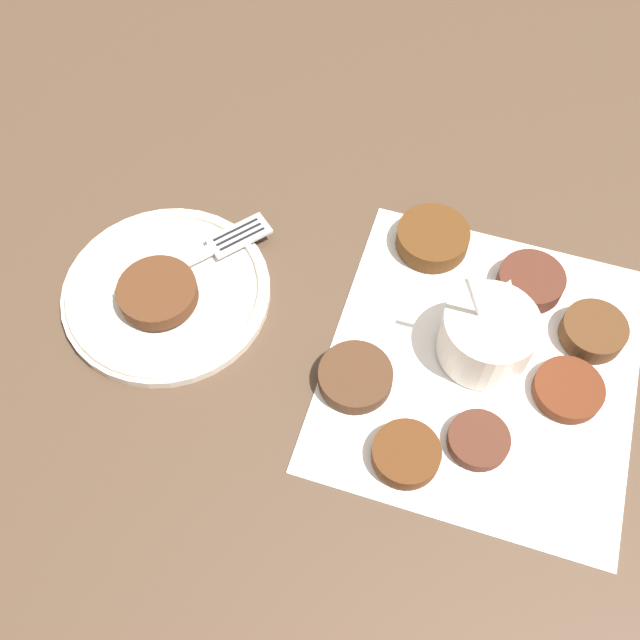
{
  "coord_description": "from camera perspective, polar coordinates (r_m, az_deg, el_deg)",
  "views": [
    {
      "loc": [
        -0.38,
        0.01,
        0.65
      ],
      "look_at": [
        -0.05,
        0.17,
        0.02
      ],
      "focal_mm": 42.0,
      "sensor_mm": 36.0,
      "label": 1
    }
  ],
  "objects": [
    {
      "name": "fritter_1",
      "position": [
        0.79,
        15.54,
        2.95
      ],
      "size": [
        0.07,
        0.07,
        0.02
      ],
      "color": "#4D271B",
      "rests_on": "napkin"
    },
    {
      "name": "fritter_3",
      "position": [
        0.8,
        8.58,
        6.19
      ],
      "size": [
        0.08,
        0.08,
        0.02
      ],
      "color": "#533014",
      "rests_on": "napkin"
    },
    {
      "name": "fritter_0",
      "position": [
        0.71,
        2.71,
        -4.36
      ],
      "size": [
        0.07,
        0.07,
        0.02
      ],
      "color": "#4A2E1D",
      "rests_on": "napkin"
    },
    {
      "name": "sauce_bowl",
      "position": [
        0.73,
        12.69,
        -1.03
      ],
      "size": [
        0.1,
        0.09,
        0.12
      ],
      "color": "silver",
      "rests_on": "napkin"
    },
    {
      "name": "fritter_2",
      "position": [
        0.78,
        20.1,
        -0.8
      ],
      "size": [
        0.06,
        0.06,
        0.02
      ],
      "color": "#503019",
      "rests_on": "napkin"
    },
    {
      "name": "ground_plane",
      "position": [
        0.75,
        13.48,
        -2.94
      ],
      "size": [
        4.0,
        4.0,
        0.0
      ],
      "primitive_type": "plane",
      "color": "#4C3828"
    },
    {
      "name": "fork",
      "position": [
        0.79,
        -8.37,
        5.3
      ],
      "size": [
        0.16,
        0.11,
        0.0
      ],
      "color": "silver",
      "rests_on": "serving_plate"
    },
    {
      "name": "fritter_4",
      "position": [
        0.68,
        6.58,
        -10.11
      ],
      "size": [
        0.06,
        0.06,
        0.02
      ],
      "color": "#542E15",
      "rests_on": "napkin"
    },
    {
      "name": "napkin",
      "position": [
        0.74,
        12.2,
        -3.45
      ],
      "size": [
        0.35,
        0.33,
        0.0
      ],
      "color": "white",
      "rests_on": "ground_plane"
    },
    {
      "name": "fritter_5",
      "position": [
        0.7,
        11.98,
        -8.93
      ],
      "size": [
        0.06,
        0.06,
        0.01
      ],
      "color": "#4E291D",
      "rests_on": "napkin"
    },
    {
      "name": "fritter_6",
      "position": [
        0.74,
        18.4,
        -5.05
      ],
      "size": [
        0.07,
        0.07,
        0.01
      ],
      "color": "#5A2916",
      "rests_on": "napkin"
    },
    {
      "name": "fritter_on_plate",
      "position": [
        0.76,
        -12.27,
        2.06
      ],
      "size": [
        0.08,
        0.08,
        0.02
      ],
      "color": "#512D19",
      "rests_on": "serving_plate"
    },
    {
      "name": "serving_plate",
      "position": [
        0.78,
        -11.63,
        2.17
      ],
      "size": [
        0.21,
        0.21,
        0.02
      ],
      "color": "silver",
      "rests_on": "ground_plane"
    }
  ]
}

